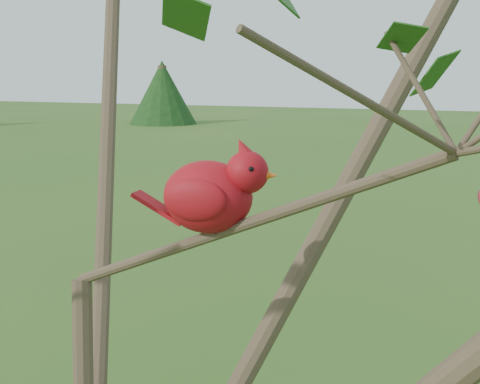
{
  "coord_description": "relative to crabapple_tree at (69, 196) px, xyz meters",
  "views": [
    {
      "loc": [
        0.61,
        -0.81,
        2.3
      ],
      "look_at": [
        0.25,
        0.08,
        2.12
      ],
      "focal_mm": 50.0,
      "sensor_mm": 36.0,
      "label": 1
    }
  ],
  "objects": [
    {
      "name": "crabapple_tree",
      "position": [
        0.0,
        0.0,
        0.0
      ],
      "size": [
        2.35,
        2.05,
        2.95
      ],
      "color": "#3A2B1F",
      "rests_on": "ground"
    },
    {
      "name": "cardinal",
      "position": [
        0.18,
        0.1,
        -0.0
      ],
      "size": [
        0.23,
        0.12,
        0.16
      ],
      "rotation": [
        0.0,
        0.0,
        0.1
      ],
      "color": "#A30E13",
      "rests_on": "ground"
    },
    {
      "name": "distant_trees",
      "position": [
        -5.81,
        24.48,
        -0.62
      ],
      "size": [
        40.16,
        14.54,
        3.22
      ],
      "color": "#3A2B1F",
      "rests_on": "ground"
    }
  ]
}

